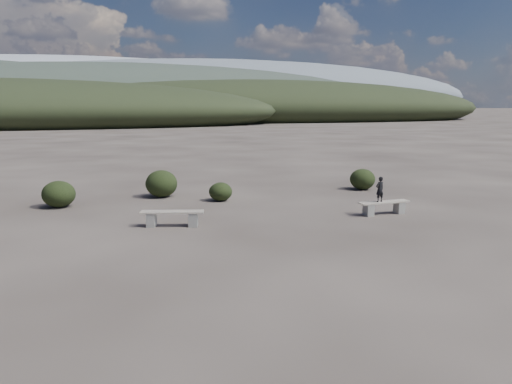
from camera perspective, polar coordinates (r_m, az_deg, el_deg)
name	(u,v)px	position (r m, az deg, el deg)	size (l,w,h in m)	color
ground	(297,257)	(12.85, 4.72, -7.40)	(1200.00, 1200.00, 0.00)	#302A26
bench_left	(172,217)	(16.10, -9.55, -2.85)	(2.03, 0.92, 0.50)	gray
bench_right	(384,207)	(18.17, 14.42, -1.63)	(1.90, 0.48, 0.47)	gray
seated_person	(380,189)	(17.95, 13.97, 0.30)	(0.33, 0.21, 0.89)	black
shrub_a	(59,194)	(20.26, -21.63, -0.22)	(1.23, 1.23, 1.01)	black
shrub_b	(161,184)	(21.31, -10.75, 0.94)	(1.33, 1.33, 1.14)	black
shrub_c	(221,192)	(20.16, -4.07, 0.04)	(0.94, 0.94, 0.75)	black
shrub_e	(362,179)	(23.33, 12.08, 1.44)	(1.15, 1.15, 0.95)	black
mountain_ridges	(101,95)	(350.57, -17.31, 10.57)	(500.00, 400.00, 56.00)	black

